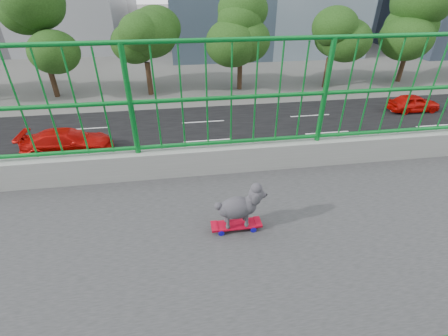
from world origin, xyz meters
TOP-DOWN VIEW (x-y plane):
  - road at (-13.00, 0.00)m, footprint 18.00×90.00m
  - railing at (0.00, 0.00)m, footprint 3.00×24.00m
  - street_trees at (-26.03, 1.06)m, footprint 5.30×60.40m
  - skateboard at (-0.40, -1.11)m, footprint 0.14×0.44m
  - poodle at (-0.40, -1.09)m, footprint 0.19×0.45m
  - car_0 at (-6.00, -5.18)m, footprint 1.90×4.73m
  - car_1 at (-9.20, 5.13)m, footprint 1.57×4.49m
  - car_2 at (-12.40, -8.11)m, footprint 2.55×5.54m
  - car_3 at (-15.60, -8.14)m, footprint 2.02×4.96m
  - car_4 at (-18.80, 16.10)m, footprint 1.54×3.82m
  - car_6 at (-9.20, -5.77)m, footprint 2.28×4.94m

SIDE VIEW (x-z plane):
  - road at x=-13.00m, z-range 0.00..0.02m
  - car_4 at x=-18.80m, z-range 0.00..1.30m
  - car_6 at x=-9.20m, z-range 0.00..1.37m
  - car_3 at x=-15.60m, z-range 0.00..1.44m
  - car_1 at x=-9.20m, z-range 0.00..1.48m
  - car_2 at x=-12.40m, z-range 0.00..1.54m
  - car_0 at x=-6.00m, z-range 0.00..1.61m
  - street_trees at x=-26.03m, z-range 1.09..8.35m
  - skateboard at x=-0.40m, z-range 7.01..7.07m
  - railing at x=0.00m, z-range 6.50..7.92m
  - poodle at x=-0.40m, z-range 7.07..7.44m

